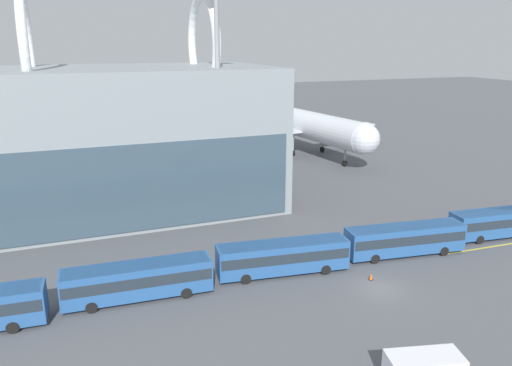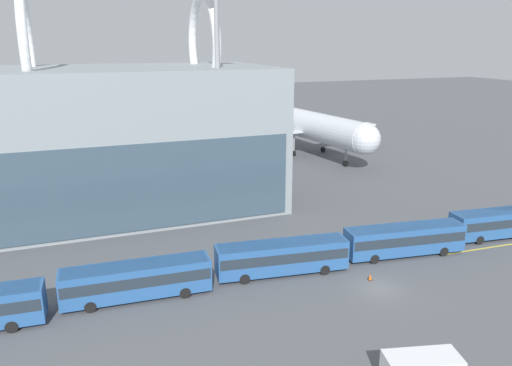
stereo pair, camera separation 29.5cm
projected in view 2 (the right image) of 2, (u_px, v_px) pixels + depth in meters
ground_plane at (378, 288)px, 45.98m from camera, size 440.00×440.00×0.00m
airliner_at_gate_far at (313, 126)px, 98.21m from camera, size 32.12×35.88×13.75m
shuttle_bus_1 at (137, 279)px, 43.71m from camera, size 13.04×3.39×3.24m
shuttle_bus_2 at (282, 256)px, 48.42m from camera, size 13.15×4.26×3.24m
shuttle_bus_3 at (405, 238)px, 52.66m from camera, size 13.15×4.30×3.24m
shuttle_bus_4 at (503, 221)px, 57.61m from camera, size 13.13×4.05×3.24m
floodlight_mast at (217, 58)px, 60.84m from camera, size 2.89×2.89×29.55m
lane_stripe_0 at (490, 247)px, 55.13m from camera, size 11.60×0.80×0.01m
lane_stripe_1 at (436, 227)px, 61.01m from camera, size 6.01×0.78×0.01m
traffic_cone_0 at (370, 277)px, 47.55m from camera, size 0.43×0.43×0.63m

